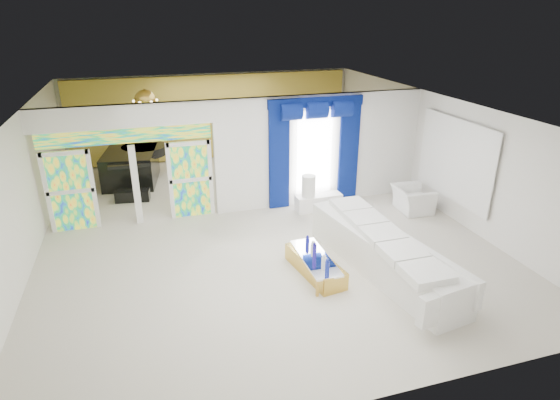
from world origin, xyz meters
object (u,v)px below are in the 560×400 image
object	(u,v)px
white_sofa	(382,254)
console_table	(319,202)
grand_piano	(131,167)
coffee_table	(315,266)
armchair	(412,199)

from	to	relation	value
white_sofa	console_table	size ratio (longest dim) A/B	3.34
white_sofa	grand_piano	distance (m)	8.58
coffee_table	console_table	bearing A→B (deg)	67.45
grand_piano	armchair	bearing A→B (deg)	-23.23
white_sofa	grand_piano	bearing A→B (deg)	115.75
coffee_table	grand_piano	distance (m)	7.63
armchair	white_sofa	bearing A→B (deg)	141.88
console_table	armchair	size ratio (longest dim) A/B	1.24
console_table	armchair	xyz separation A→B (m)	(2.38, -0.80, 0.12)
coffee_table	grand_piano	bearing A→B (deg)	117.72
console_table	grand_piano	bearing A→B (deg)	142.50
white_sofa	coffee_table	xyz separation A→B (m)	(-1.35, 0.30, -0.22)
coffee_table	grand_piano	xyz separation A→B (m)	(-3.55, 6.75, 0.31)
console_table	armchair	bearing A→B (deg)	-18.61
armchair	grand_piano	xyz separation A→B (m)	(-7.19, 4.49, 0.17)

